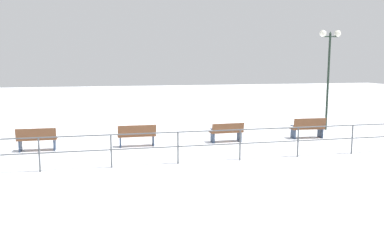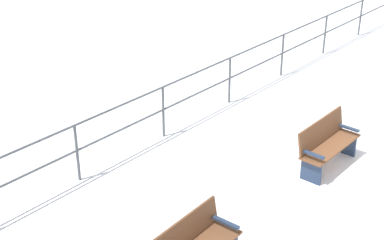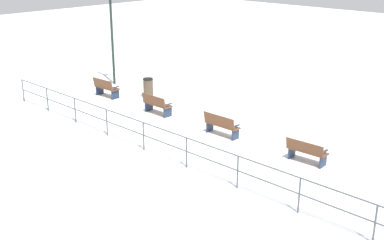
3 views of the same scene
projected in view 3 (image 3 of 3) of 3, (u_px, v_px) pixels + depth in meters
ground_plane at (223, 135)px, 19.38m from camera, size 80.00×80.00×0.00m
bench_second at (307, 151)px, 16.75m from camera, size 0.59×1.40×0.83m
bench_third at (221, 125)px, 19.12m from camera, size 0.49×1.50×0.89m
bench_fourth at (157, 104)px, 21.59m from camera, size 0.57×1.44×0.89m
bench_fifth at (106, 88)px, 24.06m from camera, size 0.61×1.40×0.92m
lamppost_middle at (111, 21)px, 25.42m from camera, size 0.28×0.92×4.88m
waterfront_railing at (164, 139)px, 16.98m from camera, size 0.05×19.37×1.08m
trash_bin at (148, 88)px, 23.93m from camera, size 0.49×0.49×0.97m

